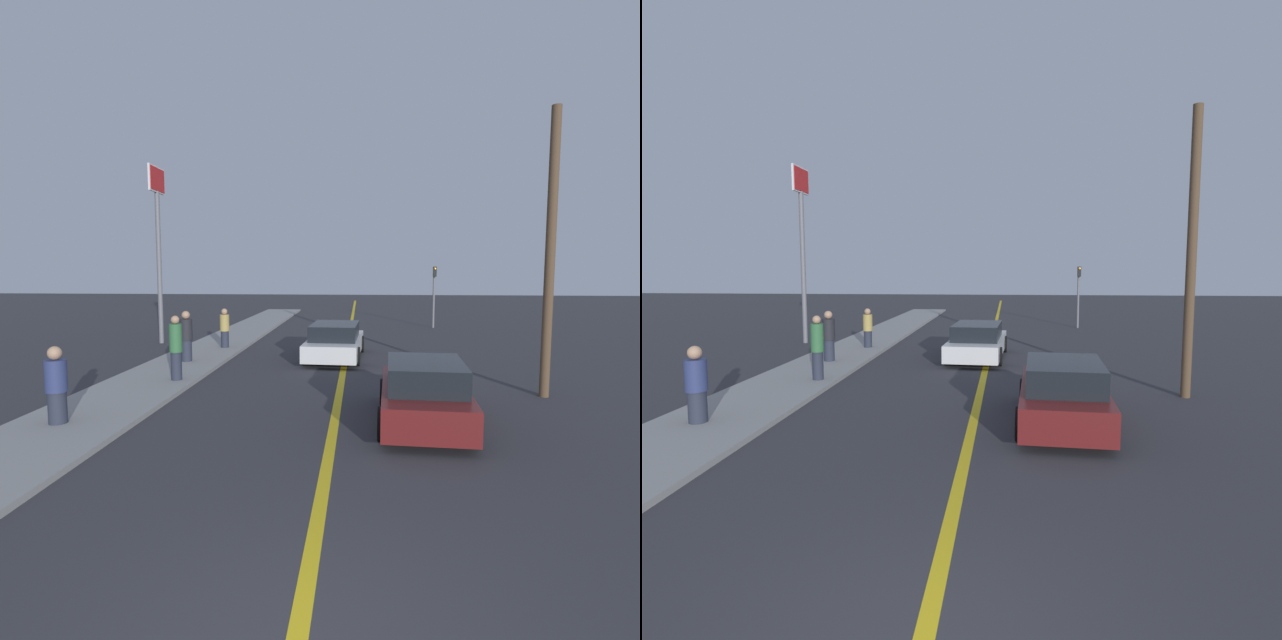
{
  "view_description": "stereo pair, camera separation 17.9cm",
  "coord_description": "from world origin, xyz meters",
  "views": [
    {
      "loc": [
        0.53,
        -3.7,
        3.25
      ],
      "look_at": [
        -0.8,
        12.67,
        1.57
      ],
      "focal_mm": 28.0,
      "sensor_mm": 36.0,
      "label": 1
    },
    {
      "loc": [
        0.71,
        -3.69,
        3.25
      ],
      "look_at": [
        -0.8,
        12.67,
        1.57
      ],
      "focal_mm": 28.0,
      "sensor_mm": 36.0,
      "label": 2
    }
  ],
  "objects": [
    {
      "name": "traffic_light",
      "position": [
        4.58,
        24.25,
        2.12
      ],
      "size": [
        0.18,
        0.4,
        3.39
      ],
      "color": "slate",
      "rests_on": "ground_plane"
    },
    {
      "name": "sidewalk_left",
      "position": [
        -5.4,
        17.44,
        0.06
      ],
      "size": [
        2.54,
        34.89,
        0.12
      ],
      "color": "gray",
      "rests_on": "ground_plane"
    },
    {
      "name": "pedestrian_far_standing",
      "position": [
        -5.38,
        12.71,
        0.97
      ],
      "size": [
        0.42,
        0.42,
        1.72
      ],
      "color": "#282D3D",
      "rests_on": "sidewalk_left"
    },
    {
      "name": "pedestrian_near_curb",
      "position": [
        -5.61,
        5.76,
        0.89
      ],
      "size": [
        0.43,
        0.43,
        1.59
      ],
      "color": "#282D3D",
      "rests_on": "sidewalk_left"
    },
    {
      "name": "road_center_line",
      "position": [
        0.0,
        18.0,
        0.0
      ],
      "size": [
        0.2,
        60.0,
        0.01
      ],
      "color": "gold",
      "rests_on": "ground_plane"
    },
    {
      "name": "roadside_sign",
      "position": [
        -8.22,
        17.47,
        5.34
      ],
      "size": [
        0.2,
        1.57,
        7.61
      ],
      "color": "slate",
      "rests_on": "ground_plane"
    },
    {
      "name": "utility_pole",
      "position": [
        5.23,
        9.22,
        3.6
      ],
      "size": [
        0.24,
        0.24,
        7.2
      ],
      "color": "brown",
      "rests_on": "ground_plane"
    },
    {
      "name": "car_near_right_lane",
      "position": [
        1.88,
        6.7,
        0.65
      ],
      "size": [
        2.05,
        4.04,
        1.36
      ],
      "rotation": [
        0.0,
        0.0,
        -0.06
      ],
      "color": "maroon",
      "rests_on": "ground_plane"
    },
    {
      "name": "car_ahead_center",
      "position": [
        -0.38,
        14.32,
        0.62
      ],
      "size": [
        2.15,
        4.69,
        1.3
      ],
      "rotation": [
        0.0,
        0.0,
        -0.05
      ],
      "color": "silver",
      "rests_on": "ground_plane"
    },
    {
      "name": "pedestrian_mid_group",
      "position": [
        -4.66,
        9.85,
        1.04
      ],
      "size": [
        0.36,
        0.36,
        1.83
      ],
      "color": "#282D3D",
      "rests_on": "sidewalk_left"
    },
    {
      "name": "pedestrian_by_sign",
      "position": [
        -4.89,
        15.78,
        0.89
      ],
      "size": [
        0.38,
        0.38,
        1.57
      ],
      "color": "#282D3D",
      "rests_on": "sidewalk_left"
    }
  ]
}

